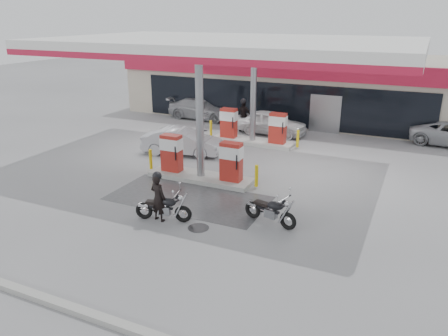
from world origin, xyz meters
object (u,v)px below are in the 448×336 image
(main_motorcycle, at_px, (164,208))
(biker_walking, at_px, (243,116))
(parked_motorcycle, at_px, (271,211))
(pump_island_near, at_px, (201,163))
(attendant, at_px, (203,116))
(pump_island_far, at_px, (253,130))
(parked_car_left, at_px, (202,109))
(hatchback_silver, at_px, (182,141))
(biker_main, at_px, (158,198))
(sedan_white, at_px, (272,123))

(main_motorcycle, relative_size, biker_walking, 1.07)
(main_motorcycle, distance_m, parked_motorcycle, 3.57)
(pump_island_near, xyz_separation_m, attendant, (-3.49, 7.00, 0.25))
(pump_island_far, xyz_separation_m, parked_car_left, (-5.14, 4.00, -0.03))
(pump_island_near, xyz_separation_m, parked_car_left, (-5.14, 10.00, -0.03))
(pump_island_near, height_order, hatchback_silver, pump_island_near)
(biker_main, xyz_separation_m, parked_motorcycle, (3.53, 1.32, -0.37))
(biker_main, height_order, hatchback_silver, biker_main)
(pump_island_far, height_order, sedan_white, pump_island_far)
(sedan_white, bearing_deg, biker_walking, 93.86)
(sedan_white, xyz_separation_m, parked_car_left, (-5.46, 1.80, -0.01))
(pump_island_far, xyz_separation_m, biker_main, (0.52, -10.04, 0.12))
(parked_car_left, bearing_deg, pump_island_far, -124.37)
(pump_island_near, bearing_deg, biker_walking, 100.10)
(attendant, height_order, hatchback_silver, attendant)
(pump_island_far, bearing_deg, pump_island_near, -90.00)
(sedan_white, bearing_deg, main_motorcycle, -174.36)
(pump_island_far, xyz_separation_m, hatchback_silver, (-2.46, -3.27, -0.06))
(main_motorcycle, bearing_deg, biker_walking, 86.15)
(parked_motorcycle, bearing_deg, hatchback_silver, 153.95)
(biker_main, relative_size, hatchback_silver, 0.42)
(pump_island_near, relative_size, sedan_white, 1.27)
(biker_main, bearing_deg, parked_car_left, -57.02)
(pump_island_near, relative_size, hatchback_silver, 1.30)
(biker_main, xyz_separation_m, attendant, (-4.01, 11.04, 0.13))
(parked_motorcycle, xyz_separation_m, parked_car_left, (-9.18, 12.72, 0.22))
(biker_main, height_order, parked_motorcycle, biker_main)
(pump_island_near, xyz_separation_m, hatchback_silver, (-2.46, 2.73, -0.06))
(biker_walking, bearing_deg, attendant, -148.68)
(sedan_white, bearing_deg, pump_island_near, -178.41)
(pump_island_far, relative_size, hatchback_silver, 1.30)
(parked_motorcycle, relative_size, parked_car_left, 0.42)
(pump_island_far, relative_size, biker_walking, 2.82)
(biker_walking, bearing_deg, hatchback_silver, -99.62)
(main_motorcycle, xyz_separation_m, parked_motorcycle, (3.34, 1.27, 0.00))
(attendant, distance_m, parked_car_left, 3.43)
(pump_island_far, bearing_deg, biker_walking, 123.58)
(pump_island_far, bearing_deg, attendant, 164.02)
(pump_island_near, relative_size, biker_walking, 2.82)
(sedan_white, xyz_separation_m, biker_walking, (-1.79, 0.00, 0.22))
(pump_island_far, height_order, biker_main, pump_island_far)
(parked_motorcycle, height_order, sedan_white, sedan_white)
(sedan_white, distance_m, attendant, 4.01)
(parked_car_left, bearing_deg, main_motorcycle, -153.80)
(parked_motorcycle, distance_m, biker_walking, 12.24)
(sedan_white, relative_size, attendant, 2.12)
(main_motorcycle, xyz_separation_m, biker_walking, (-2.16, 12.19, 0.46))
(parked_car_left, xyz_separation_m, biker_walking, (3.68, -1.80, 0.23))
(biker_walking, bearing_deg, sedan_white, 0.74)
(pump_island_near, bearing_deg, main_motorcycle, -80.00)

